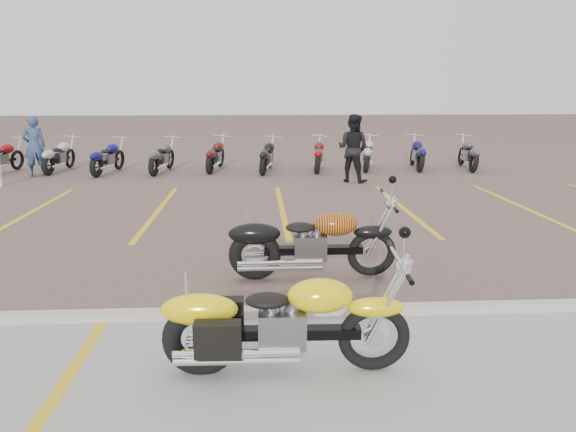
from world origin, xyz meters
name	(u,v)px	position (x,y,z in m)	size (l,w,h in m)	color
ground	(294,264)	(0.00, 0.00, 0.00)	(100.00, 100.00, 0.00)	brown
curb	(306,312)	(0.00, -2.00, 0.06)	(60.00, 0.18, 0.12)	#ADAAA3
parking_stripes	(282,209)	(0.00, 4.00, 0.00)	(38.00, 5.50, 0.01)	gold
yellow_cruiser	(281,326)	(-0.35, -3.29, 0.47)	(2.28, 0.34, 0.94)	black
flame_cruiser	(309,245)	(0.16, -0.63, 0.48)	(2.33, 0.34, 0.96)	black
person_a	(34,146)	(-7.24, 9.28, 0.91)	(0.66, 0.44, 1.82)	navy
person_b	(353,148)	(2.18, 7.65, 0.95)	(0.93, 0.72, 1.91)	black
bg_bike_row	(214,154)	(-1.89, 9.91, 0.55)	(17.43, 2.07, 1.10)	black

